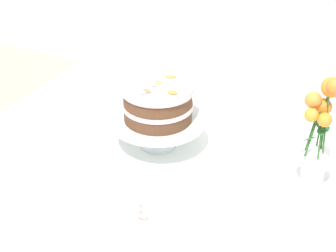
# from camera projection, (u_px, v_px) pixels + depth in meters

# --- Properties ---
(dining_table) EXTENTS (1.40, 1.00, 0.74)m
(dining_table) POSITION_uv_depth(u_px,v_px,m) (174.00, 196.00, 1.59)
(dining_table) COLOR white
(dining_table) RESTS_ON ground
(linen_napkin) EXTENTS (0.34, 0.34, 0.00)m
(linen_napkin) POSITION_uv_depth(u_px,v_px,m) (158.00, 146.00, 1.66)
(linen_napkin) COLOR white
(linen_napkin) RESTS_ON dining_table
(cake_stand) EXTENTS (0.29, 0.29, 0.10)m
(cake_stand) POSITION_uv_depth(u_px,v_px,m) (158.00, 123.00, 1.62)
(cake_stand) COLOR silver
(cake_stand) RESTS_ON linen_napkin
(layer_cake) EXTENTS (0.22, 0.22, 0.12)m
(layer_cake) POSITION_uv_depth(u_px,v_px,m) (158.00, 102.00, 1.58)
(layer_cake) COLOR brown
(layer_cake) RESTS_ON cake_stand
(flower_vase) EXTENTS (0.10, 0.10, 0.32)m
(flower_vase) POSITION_uv_depth(u_px,v_px,m) (319.00, 135.00, 1.43)
(flower_vase) COLOR silver
(flower_vase) RESTS_ON dining_table
(teacup) EXTENTS (0.13, 0.13, 0.06)m
(teacup) POSITION_uv_depth(u_px,v_px,m) (126.00, 211.00, 1.35)
(teacup) COLOR silver
(teacup) RESTS_ON dining_table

